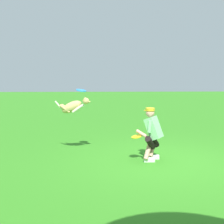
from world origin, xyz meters
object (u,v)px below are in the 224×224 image
(dog, at_px, (74,106))
(frisbee_flying, at_px, (81,90))
(person, at_px, (152,133))
(frisbee_held, at_px, (137,136))

(dog, relative_size, frisbee_flying, 3.58)
(person, xyz_separation_m, frisbee_flying, (1.76, -0.85, 0.98))
(frisbee_flying, distance_m, frisbee_held, 1.95)
(frisbee_flying, xyz_separation_m, frisbee_held, (-1.37, 0.89, -1.07))
(person, xyz_separation_m, frisbee_held, (0.38, 0.04, -0.09))
(frisbee_flying, bearing_deg, person, 154.24)
(dog, distance_m, frisbee_held, 1.94)
(dog, distance_m, frisbee_flying, 0.48)
(person, height_order, frisbee_flying, frisbee_flying)
(person, xyz_separation_m, dog, (1.97, -0.89, 0.55))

